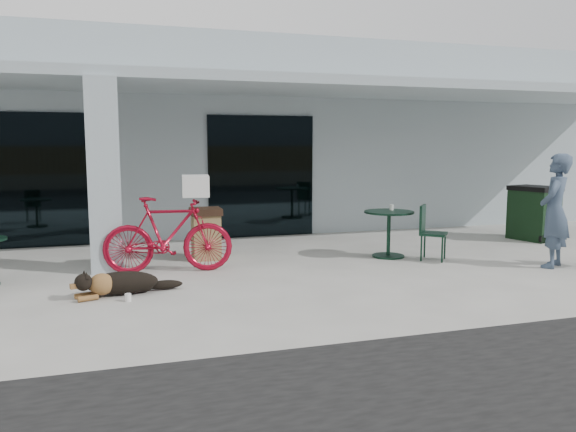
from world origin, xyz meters
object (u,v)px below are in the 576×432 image
object	(u,v)px
cafe_table_far	(389,234)
wheeled_bin	(534,213)
bicycle	(168,235)
trash_receptacle	(206,234)
dog	(122,281)
cafe_chair_far_a	(434,233)
person	(555,211)

from	to	relation	value
cafe_table_far	wheeled_bin	bearing A→B (deg)	11.56
bicycle	trash_receptacle	xyz separation A→B (m)	(0.75, 0.90, -0.15)
dog	trash_receptacle	distance (m)	2.59
cafe_chair_far_a	trash_receptacle	bearing A→B (deg)	111.25
bicycle	cafe_chair_far_a	distance (m)	4.64
dog	person	size ratio (longest dim) A/B	0.58
dog	cafe_table_far	size ratio (longest dim) A/B	1.23
dog	cafe_chair_far_a	bearing A→B (deg)	-8.28
cafe_chair_far_a	trash_receptacle	world-z (taller)	cafe_chair_far_a
cafe_table_far	cafe_chair_far_a	world-z (taller)	cafe_chair_far_a
trash_receptacle	bicycle	bearing A→B (deg)	-129.74
bicycle	cafe_table_far	size ratio (longest dim) A/B	2.26
cafe_table_far	cafe_chair_far_a	distance (m)	0.81
cafe_chair_far_a	wheeled_bin	xyz separation A→B (m)	(3.28, 1.30, 0.09)
wheeled_bin	cafe_table_far	bearing A→B (deg)	175.62
bicycle	person	bearing A→B (deg)	-97.28
trash_receptacle	wheeled_bin	distance (m)	7.15
bicycle	trash_receptacle	size ratio (longest dim) A/B	2.21
trash_receptacle	wheeled_bin	bearing A→B (deg)	0.00
dog	cafe_table_far	bearing A→B (deg)	-1.40
dog	person	xyz separation A→B (m)	(6.98, -0.30, 0.77)
person	wheeled_bin	size ratio (longest dim) A/B	1.64
dog	trash_receptacle	world-z (taller)	trash_receptacle
wheeled_bin	bicycle	bearing A→B (deg)	170.56
bicycle	person	distance (m)	6.43
cafe_chair_far_a	bicycle	bearing A→B (deg)	124.85
cafe_chair_far_a	person	size ratio (longest dim) A/B	0.52
person	trash_receptacle	xyz separation A→B (m)	(-5.49, 2.40, -0.49)
trash_receptacle	dog	bearing A→B (deg)	-125.40
dog	person	bearing A→B (deg)	-19.21
bicycle	dog	size ratio (longest dim) A/B	1.84
cafe_chair_far_a	person	bearing A→B (deg)	-84.46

